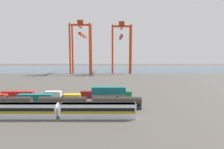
{
  "coord_description": "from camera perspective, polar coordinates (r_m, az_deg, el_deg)",
  "views": [
    {
      "loc": [
        9.46,
        -69.91,
        17.19
      ],
      "look_at": [
        9.63,
        36.2,
        5.54
      ],
      "focal_mm": 30.87,
      "sensor_mm": 36.0,
      "label": 1
    }
  ],
  "objects": [
    {
      "name": "shipping_container_2",
      "position": [
        71.33,
        -11.89,
        -6.74
      ],
      "size": [
        6.04,
        2.44,
        2.6
      ],
      "primitive_type": "cube",
      "color": "gold",
      "rests_on": "ground_plane"
    },
    {
      "name": "shipping_container_4",
      "position": [
        69.31,
        -1.07,
        -4.79
      ],
      "size": [
        12.1,
        2.44,
        2.6
      ],
      "primitive_type": "cube",
      "color": "#146066",
      "rests_on": "shipping_container_3"
    },
    {
      "name": "passenger_train",
      "position": [
        54.29,
        -15.47,
        -10.06
      ],
      "size": [
        41.06,
        3.14,
        3.9
      ],
      "color": "silver",
      "rests_on": "ground_plane"
    },
    {
      "name": "harbour_water",
      "position": [
        220.17,
        -2.56,
        1.78
      ],
      "size": [
        400.0,
        110.0,
        0.01
      ],
      "primitive_type": "cube",
      "color": "#384C60",
      "rests_on": "ground_plane"
    },
    {
      "name": "ground_plane",
      "position": [
        111.65,
        -4.96,
        -2.62
      ],
      "size": [
        420.0,
        420.0,
        0.0
      ],
      "primitive_type": "plane",
      "color": "#4C4944"
    },
    {
      "name": "shipping_container_1",
      "position": [
        75.17,
        -21.92,
        -6.4
      ],
      "size": [
        12.1,
        2.44,
        2.6
      ],
      "primitive_type": "cube",
      "color": "#146066",
      "rests_on": "ground_plane"
    },
    {
      "name": "gantry_crane_west",
      "position": [
        173.81,
        -9.16,
        9.77
      ],
      "size": [
        18.28,
        39.81,
        45.44
      ],
      "color": "red",
      "rests_on": "ground_plane"
    },
    {
      "name": "freight_tank_row",
      "position": [
        62.34,
        -14.44,
        -8.09
      ],
      "size": [
        48.67,
        2.72,
        4.18
      ],
      "color": "#232326",
      "rests_on": "ground_plane"
    },
    {
      "name": "gantry_crane_central",
      "position": [
        171.65,
        2.69,
        9.56
      ],
      "size": [
        17.2,
        37.86,
        44.27
      ],
      "color": "red",
      "rests_on": "ground_plane"
    },
    {
      "name": "shipping_container_5",
      "position": [
        83.68,
        -26.15,
        -5.33
      ],
      "size": [
        12.1,
        2.44,
        2.6
      ],
      "primitive_type": "cube",
      "color": "#AD211C",
      "rests_on": "ground_plane"
    },
    {
      "name": "shipping_container_3",
      "position": [
        69.86,
        -1.07,
        -6.88
      ],
      "size": [
        12.1,
        2.44,
        2.6
      ],
      "primitive_type": "cube",
      "color": "slate",
      "rests_on": "ground_plane"
    },
    {
      "name": "shipping_container_8",
      "position": [
        75.39,
        3.39,
        -5.91
      ],
      "size": [
        6.04,
        2.44,
        2.6
      ],
      "primitive_type": "cube",
      "color": "#197538",
      "rests_on": "ground_plane"
    },
    {
      "name": "shipping_container_7",
      "position": [
        75.8,
        -7.07,
        -5.88
      ],
      "size": [
        6.04,
        2.44,
        2.6
      ],
      "primitive_type": "cube",
      "color": "maroon",
      "rests_on": "ground_plane"
    },
    {
      "name": "shipping_container_6",
      "position": [
        78.65,
        -17.09,
        -5.67
      ],
      "size": [
        6.04,
        2.44,
        2.6
      ],
      "primitive_type": "cube",
      "color": "silver",
      "rests_on": "ground_plane"
    }
  ]
}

